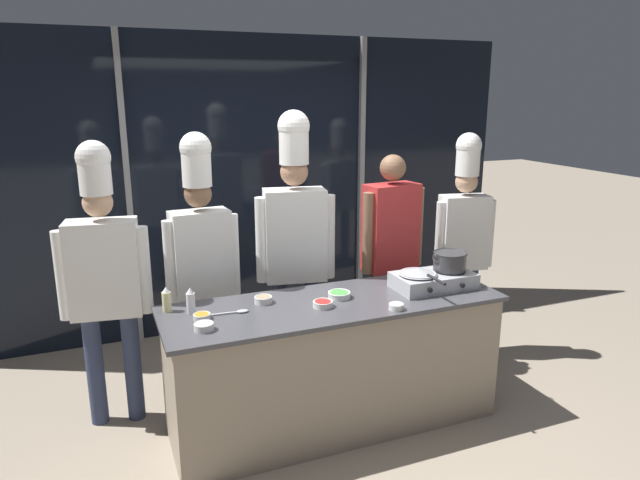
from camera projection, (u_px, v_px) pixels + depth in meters
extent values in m
plane|color=gray|center=(334.00, 422.00, 3.91)|extent=(24.00, 24.00, 0.00)
cube|color=black|center=(252.00, 185.00, 5.31)|extent=(5.20, 0.04, 2.70)
cube|color=gray|center=(129.00, 194.00, 4.87)|extent=(0.05, 0.05, 2.70)
cube|color=gray|center=(361.00, 179.00, 5.67)|extent=(0.05, 0.05, 2.70)
cube|color=gray|center=(334.00, 365.00, 3.80)|extent=(2.15, 0.68, 0.85)
cube|color=#47474C|center=(334.00, 303.00, 3.69)|extent=(2.22, 0.71, 0.03)
cube|color=#B2B5BA|center=(433.00, 281.00, 3.93)|extent=(0.55, 0.31, 0.11)
cylinder|color=black|center=(418.00, 275.00, 3.87)|extent=(0.22, 0.22, 0.01)
cylinder|color=black|center=(430.00, 290.00, 3.73)|extent=(0.03, 0.01, 0.03)
cylinder|color=black|center=(449.00, 270.00, 3.96)|extent=(0.22, 0.22, 0.01)
cylinder|color=black|center=(463.00, 286.00, 3.83)|extent=(0.03, 0.01, 0.03)
cylinder|color=#ADAFB5|center=(418.00, 273.00, 3.86)|extent=(0.25, 0.25, 0.01)
cone|color=#ADAFB5|center=(418.00, 271.00, 3.86)|extent=(0.26, 0.26, 0.04)
cylinder|color=black|center=(436.00, 280.00, 3.66)|extent=(0.02, 0.20, 0.02)
cylinder|color=#333335|center=(450.00, 261.00, 3.94)|extent=(0.22, 0.22, 0.12)
torus|color=#333335|center=(450.00, 253.00, 3.92)|extent=(0.23, 0.23, 0.01)
torus|color=#333335|center=(435.00, 258.00, 3.89)|extent=(0.01, 0.05, 0.05)
torus|color=#333335|center=(465.00, 254.00, 3.98)|extent=(0.01, 0.05, 0.05)
cylinder|color=beige|center=(167.00, 302.00, 3.50)|extent=(0.06, 0.06, 0.13)
cone|color=white|center=(166.00, 290.00, 3.48)|extent=(0.05, 0.05, 0.04)
cylinder|color=white|center=(191.00, 303.00, 3.48)|extent=(0.05, 0.05, 0.13)
cone|color=white|center=(190.00, 290.00, 3.45)|extent=(0.05, 0.05, 0.04)
cylinder|color=white|center=(202.00, 317.00, 3.39)|extent=(0.10, 0.10, 0.03)
torus|color=white|center=(202.00, 314.00, 3.39)|extent=(0.10, 0.10, 0.01)
cylinder|color=orange|center=(202.00, 315.00, 3.39)|extent=(0.08, 0.08, 0.02)
cylinder|color=white|center=(204.00, 327.00, 3.24)|extent=(0.11, 0.11, 0.04)
torus|color=white|center=(204.00, 324.00, 3.23)|extent=(0.11, 0.11, 0.01)
cylinder|color=white|center=(204.00, 325.00, 3.23)|extent=(0.09, 0.09, 0.02)
cylinder|color=white|center=(396.00, 307.00, 3.54)|extent=(0.09, 0.09, 0.04)
torus|color=white|center=(396.00, 304.00, 3.54)|extent=(0.09, 0.09, 0.01)
cylinder|color=silver|center=(396.00, 305.00, 3.54)|extent=(0.08, 0.08, 0.02)
cylinder|color=white|center=(339.00, 295.00, 3.75)|extent=(0.15, 0.15, 0.04)
torus|color=white|center=(339.00, 292.00, 3.74)|extent=(0.15, 0.15, 0.01)
cylinder|color=#4C9E47|center=(339.00, 294.00, 3.75)|extent=(0.12, 0.12, 0.02)
cylinder|color=white|center=(323.00, 304.00, 3.59)|extent=(0.13, 0.13, 0.04)
torus|color=white|center=(323.00, 302.00, 3.58)|extent=(0.13, 0.13, 0.01)
cylinder|color=red|center=(323.00, 303.00, 3.59)|extent=(0.10, 0.10, 0.02)
cylinder|color=white|center=(263.00, 300.00, 3.66)|extent=(0.11, 0.11, 0.04)
torus|color=white|center=(263.00, 297.00, 3.65)|extent=(0.11, 0.11, 0.01)
cylinder|color=#9E896B|center=(263.00, 298.00, 3.65)|extent=(0.09, 0.09, 0.02)
cube|color=#B2B5BA|center=(224.00, 314.00, 3.47)|extent=(0.16, 0.02, 0.01)
ellipsoid|color=#B2B5BA|center=(243.00, 311.00, 3.50)|extent=(0.08, 0.05, 0.02)
cylinder|color=#2D3856|center=(133.00, 366.00, 3.88)|extent=(0.11, 0.11, 0.78)
cylinder|color=#2D3856|center=(95.00, 370.00, 3.82)|extent=(0.11, 0.11, 0.78)
cube|color=white|center=(104.00, 268.00, 3.67)|extent=(0.47, 0.29, 0.63)
cylinder|color=white|center=(144.00, 270.00, 3.70)|extent=(0.09, 0.09, 0.58)
cylinder|color=white|center=(63.00, 276.00, 3.59)|extent=(0.09, 0.09, 0.58)
sphere|color=tan|center=(98.00, 203.00, 3.56)|extent=(0.19, 0.19, 0.19)
cylinder|color=white|center=(95.00, 176.00, 3.52)|extent=(0.20, 0.20, 0.23)
sphere|color=white|center=(93.00, 157.00, 3.49)|extent=(0.21, 0.21, 0.21)
cylinder|color=#4C4C51|center=(221.00, 346.00, 4.18)|extent=(0.10, 0.10, 0.78)
cylinder|color=#4C4C51|center=(192.00, 352.00, 4.08)|extent=(0.10, 0.10, 0.78)
cube|color=white|center=(201.00, 255.00, 3.95)|extent=(0.41, 0.24, 0.63)
cylinder|color=white|center=(234.00, 255.00, 4.03)|extent=(0.08, 0.08, 0.58)
cylinder|color=white|center=(170.00, 263.00, 3.83)|extent=(0.08, 0.08, 0.58)
sphere|color=brown|center=(198.00, 194.00, 3.84)|extent=(0.19, 0.19, 0.19)
cylinder|color=white|center=(196.00, 167.00, 3.80)|extent=(0.20, 0.20, 0.26)
sphere|color=white|center=(195.00, 148.00, 3.76)|extent=(0.21, 0.21, 0.21)
cylinder|color=#2D3856|center=(312.00, 329.00, 4.40)|extent=(0.12, 0.12, 0.84)
cylinder|color=#2D3856|center=(280.00, 332.00, 4.35)|extent=(0.12, 0.12, 0.84)
cube|color=white|center=(295.00, 235.00, 4.18)|extent=(0.48, 0.31, 0.68)
cylinder|color=white|center=(329.00, 237.00, 4.20)|extent=(0.09, 0.09, 0.62)
cylinder|color=white|center=(262.00, 240.00, 4.10)|extent=(0.09, 0.09, 0.62)
sphere|color=#A87A5B|center=(294.00, 172.00, 4.06)|extent=(0.20, 0.20, 0.20)
cylinder|color=white|center=(294.00, 145.00, 4.02)|extent=(0.21, 0.21, 0.27)
sphere|color=white|center=(294.00, 126.00, 3.98)|extent=(0.23, 0.23, 0.23)
cylinder|color=#232326|center=(399.00, 315.00, 4.67)|extent=(0.11, 0.11, 0.84)
cylinder|color=#232326|center=(376.00, 321.00, 4.57)|extent=(0.11, 0.11, 0.84)
cube|color=#B72D2D|center=(391.00, 227.00, 4.43)|extent=(0.44, 0.27, 0.68)
cylinder|color=brown|center=(417.00, 227.00, 4.51)|extent=(0.08, 0.08, 0.62)
cylinder|color=brown|center=(368.00, 233.00, 4.29)|extent=(0.08, 0.08, 0.62)
sphere|color=brown|center=(393.00, 168.00, 4.31)|extent=(0.20, 0.20, 0.20)
cylinder|color=#2D3856|center=(470.00, 309.00, 4.92)|extent=(0.10, 0.10, 0.76)
cylinder|color=#2D3856|center=(446.00, 310.00, 4.88)|extent=(0.10, 0.10, 0.76)
cube|color=white|center=(463.00, 232.00, 4.73)|extent=(0.42, 0.27, 0.62)
cylinder|color=white|center=(489.00, 233.00, 4.74)|extent=(0.08, 0.08, 0.57)
cylinder|color=white|center=(440.00, 236.00, 4.66)|extent=(0.08, 0.08, 0.57)
sphere|color=tan|center=(467.00, 182.00, 4.62)|extent=(0.18, 0.18, 0.18)
cylinder|color=white|center=(468.00, 161.00, 4.58)|extent=(0.19, 0.19, 0.24)
sphere|color=white|center=(469.00, 145.00, 4.55)|extent=(0.21, 0.21, 0.21)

